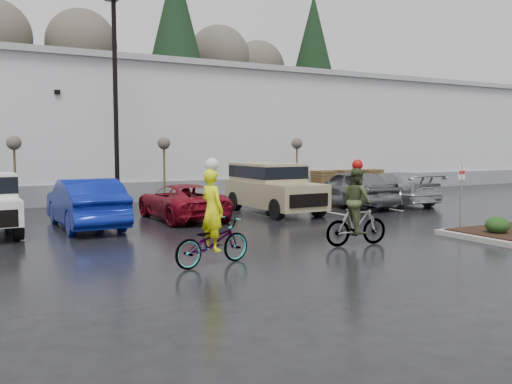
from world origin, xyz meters
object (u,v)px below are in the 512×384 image
pallet_stack_a (323,182)px  lamppost (115,78)px  pallet_stack_c (370,180)px  sapling_mid (164,147)px  cyclist_hivis (212,233)px  car_grey (351,188)px  fire_lane_sign (461,190)px  suv_tan (274,188)px  sapling_east (297,147)px  cyclist_olive (357,214)px  sapling_west (14,147)px  car_red (181,202)px  pallet_stack_b (346,181)px  car_blue (86,203)px  car_far_silver (393,188)px

pallet_stack_a → lamppost: bearing=-170.9°
pallet_stack_a → pallet_stack_c: same height
sapling_mid → pallet_stack_c: 13.69m
lamppost → cyclist_hivis: bearing=-94.5°
car_grey → cyclist_hivis: bearing=41.7°
pallet_stack_a → fire_lane_sign: size_ratio=0.61×
lamppost → suv_tan: bearing=-39.9°
sapling_mid → sapling_east: 7.50m
sapling_mid → lamppost: bearing=-158.2°
lamppost → car_grey: (9.50, -4.25, -4.83)m
sapling_mid → cyclist_olive: sapling_mid is taller
sapling_west → suv_tan: (9.32, -5.44, -1.70)m
suv_tan → car_grey: size_ratio=1.01×
car_red → suv_tan: bearing=178.7°
pallet_stack_b → fire_lane_sign: (-6.40, -13.80, 0.73)m
car_blue → sapling_mid: bearing=-130.6°
car_blue → car_far_silver: size_ratio=0.97×
fire_lane_sign → car_blue: bearing=145.4°
lamppost → cyclist_olive: bearing=-73.0°
fire_lane_sign → car_blue: size_ratio=0.43×
car_red → car_blue: bearing=6.6°
sapling_west → cyclist_olive: bearing=-59.3°
pallet_stack_b → cyclist_olive: size_ratio=0.56×
sapling_west → suv_tan: 10.93m
fire_lane_sign → sapling_mid: bearing=112.5°
pallet_stack_c → fire_lane_sign: size_ratio=0.61×
car_grey → cyclist_olive: 9.58m
car_blue → suv_tan: size_ratio=1.00×
pallet_stack_a → car_blue: bearing=-155.4°
fire_lane_sign → car_grey: (1.70, 7.55, -0.55)m
sapling_east → car_blue: size_ratio=0.62×
fire_lane_sign → car_grey: 7.76m
car_red → cyclist_hivis: cyclist_hivis is taller
pallet_stack_b → car_grey: 7.82m
pallet_stack_c → car_grey: size_ratio=0.27×
sapling_mid → pallet_stack_c: (13.50, 1.00, -2.05)m
pallet_stack_c → pallet_stack_b: bearing=180.0°
car_far_silver → cyclist_olive: 11.33m
sapling_mid → car_blue: size_ratio=0.62×
fire_lane_sign → car_grey: fire_lane_sign is taller
pallet_stack_c → car_red: same height
pallet_stack_b → pallet_stack_c: bearing=0.0°
sapling_west → car_blue: 6.33m
car_grey → car_blue: bearing=7.4°
sapling_mid → fire_lane_sign: bearing=-67.5°
pallet_stack_b → car_blue: size_ratio=0.26×
pallet_stack_b → cyclist_olive: bearing=-127.5°
sapling_west → pallet_stack_a: 16.66m
sapling_mid → cyclist_olive: size_ratio=1.33×
sapling_east → car_red: size_ratio=0.66×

